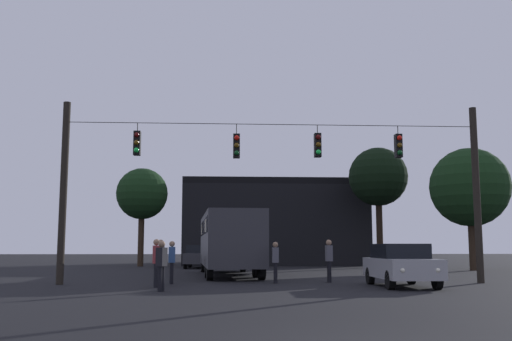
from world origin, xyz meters
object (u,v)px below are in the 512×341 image
object	(u,v)px
tree_right_far	(142,194)
pedestrian_crossing_right	(172,260)
car_near_right	(401,264)
pedestrian_far_side	(161,263)
pedestrian_crossing_left	(160,260)
pedestrian_crossing_center	(156,260)
pedestrian_trailing	(329,258)
car_far_left	(200,256)
pedestrian_near_bus	(275,260)
tree_left_silhouette	(378,177)
city_bus	(229,238)
tree_behind_building	(470,187)

from	to	relation	value
tree_right_far	pedestrian_crossing_right	bearing A→B (deg)	-78.90
car_near_right	pedestrian_far_side	xyz separation A→B (m)	(-8.34, -1.82, 0.11)
car_near_right	pedestrian_crossing_left	bearing A→B (deg)	173.46
pedestrian_crossing_center	pedestrian_trailing	xyz separation A→B (m)	(6.60, 2.61, 0.01)
car_far_left	pedestrian_crossing_center	size ratio (longest dim) A/B	2.62
pedestrian_crossing_right	pedestrian_trailing	size ratio (longest dim) A/B	0.96
pedestrian_crossing_left	pedestrian_crossing_right	world-z (taller)	pedestrian_crossing_left
pedestrian_near_bus	pedestrian_far_side	xyz separation A→B (m)	(-4.03, -4.08, -0.00)
pedestrian_crossing_right	tree_left_silhouette	bearing A→B (deg)	53.76
pedestrian_crossing_center	tree_right_far	world-z (taller)	tree_right_far
city_bus	pedestrian_near_bus	distance (m)	6.64
tree_behind_building	tree_right_far	xyz separation A→B (m)	(-21.07, 8.68, 0.24)
pedestrian_crossing_right	tree_right_far	size ratio (longest dim) A/B	0.23
pedestrian_near_bus	pedestrian_far_side	size ratio (longest dim) A/B	1.00
car_near_right	pedestrian_crossing_left	xyz separation A→B (m)	(-8.67, 0.99, 0.15)
pedestrian_trailing	tree_behind_building	size ratio (longest dim) A/B	0.23
city_bus	pedestrian_crossing_center	bearing A→B (deg)	-107.10
pedestrian_trailing	tree_behind_building	distance (m)	16.13
city_bus	pedestrian_crossing_right	bearing A→B (deg)	-109.10
car_near_right	pedestrian_crossing_center	xyz separation A→B (m)	(-8.71, 0.03, 0.16)
tree_behind_building	car_near_right	bearing A→B (deg)	-122.07
pedestrian_crossing_center	pedestrian_far_side	size ratio (longest dim) A/B	1.05
pedestrian_crossing_left	pedestrian_crossing_center	world-z (taller)	pedestrian_crossing_center
pedestrian_far_side	pedestrian_trailing	bearing A→B (deg)	35.59
city_bus	car_far_left	size ratio (longest dim) A/B	2.53
pedestrian_crossing_center	pedestrian_near_bus	world-z (taller)	pedestrian_crossing_center
car_far_left	pedestrian_crossing_center	world-z (taller)	pedestrian_crossing_center
pedestrian_crossing_center	tree_behind_building	world-z (taller)	tree_behind_building
pedestrian_crossing_center	pedestrian_near_bus	bearing A→B (deg)	26.88
pedestrian_trailing	tree_right_far	world-z (taller)	tree_right_far
pedestrian_crossing_center	tree_behind_building	xyz separation A→B (m)	(17.42, 13.86, 4.07)
pedestrian_crossing_center	tree_right_far	size ratio (longest dim) A/B	0.23
tree_right_far	city_bus	bearing A→B (deg)	-65.80
pedestrian_crossing_left	tree_left_silhouette	world-z (taller)	tree_left_silhouette
pedestrian_far_side	city_bus	bearing A→B (deg)	77.76
pedestrian_trailing	tree_left_silhouette	world-z (taller)	tree_left_silhouette
car_near_right	tree_behind_building	world-z (taller)	tree_behind_building
pedestrian_crossing_right	tree_behind_building	size ratio (longest dim) A/B	0.22
tree_right_far	pedestrian_crossing_left	bearing A→B (deg)	-80.26
pedestrian_crossing_center	pedestrian_crossing_right	distance (m)	2.06
pedestrian_crossing_center	pedestrian_far_side	bearing A→B (deg)	-78.46
pedestrian_crossing_left	pedestrian_far_side	xyz separation A→B (m)	(0.33, -2.81, -0.05)
car_far_left	pedestrian_crossing_center	bearing A→B (deg)	-92.44
city_bus	pedestrian_near_bus	xyz separation A→B (m)	(1.77, -6.32, -0.96)
car_far_left	tree_right_far	xyz separation A→B (m)	(-4.45, 3.79, 4.47)
car_near_right	pedestrian_crossing_left	distance (m)	8.72
pedestrian_crossing_right	car_far_left	bearing A→B (deg)	88.53
pedestrian_trailing	car_near_right	bearing A→B (deg)	-51.32
tree_behind_building	tree_left_silhouette	bearing A→B (deg)	124.89
pedestrian_trailing	pedestrian_far_side	size ratio (longest dim) A/B	1.06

